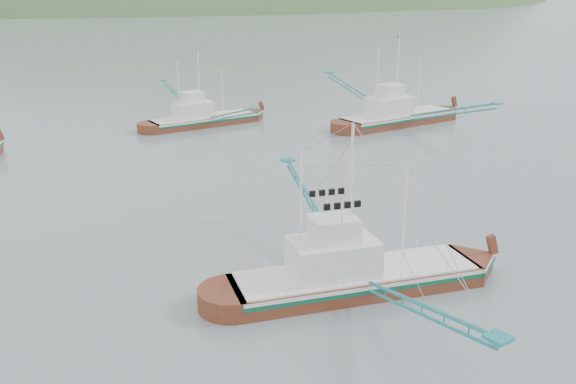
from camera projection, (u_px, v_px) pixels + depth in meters
ground at (350, 276)px, 35.05m from camera, size 1200.00×1200.00×0.00m
main_boat at (354, 257)px, 32.83m from camera, size 13.51×23.06×9.58m
bg_boat_far at (202, 115)px, 71.37m from camera, size 12.26×22.12×8.95m
bg_boat_right at (397, 112)px, 71.79m from camera, size 14.52×26.24×10.62m
headland_right at (232, 3)px, 500.84m from camera, size 684.00×432.00×306.00m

